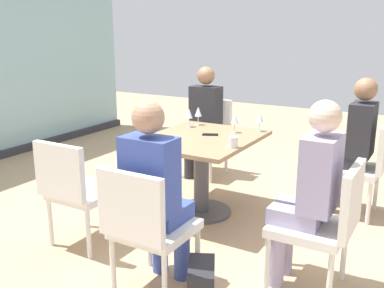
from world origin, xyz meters
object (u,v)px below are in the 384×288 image
Objects in this scene: handbag_0 at (201,286)px; chair_front_left at (325,220)px; wine_glass_4 at (189,114)px; person_far_right at (203,117)px; wine_glass_3 at (147,126)px; cell_phone_on_table at (210,135)px; chair_far_left at (76,187)px; chair_side_end at (146,223)px; chair_far_right at (208,132)px; wine_glass_0 at (260,118)px; person_front_right at (354,140)px; wine_glass_1 at (198,112)px; dining_table_main at (202,157)px; coffee_cup at (233,142)px; wine_glass_2 at (235,119)px; person_side_end at (156,187)px; person_front_left at (310,187)px; chair_front_right at (364,163)px.

chair_front_left is at bearing -73.68° from handbag_0.
person_far_right is at bearing 17.12° from wine_glass_4.
wine_glass_3 reaches higher than cell_phone_on_table.
chair_far_left is 0.81m from wine_glass_3.
chair_far_right is at bearing 19.61° from chair_side_end.
wine_glass_0 and wine_glass_3 have the same top height.
handbag_0 is at bearing -99.11° from chair_far_left.
wine_glass_0 and wine_glass_4 have the same top height.
wine_glass_1 is (-0.28, 1.46, 0.16)m from person_front_right.
dining_table_main is 12.49× the size of coffee_cup.
cell_phone_on_table is (-0.20, 0.15, -0.13)m from wine_glass_2.
wine_glass_2 is at bearing 5.89° from person_side_end.
chair_far_left is (0.26, 0.85, 0.00)m from chair_side_end.
wine_glass_2 is at bearing -31.27° from dining_table_main.
person_front_left is at bearing -120.96° from dining_table_main.
chair_front_right is 0.69× the size of person_far_right.
wine_glass_4 is at bearing 45.93° from dining_table_main.
coffee_cup is at bearing -132.43° from wine_glass_1.
cell_phone_on_table is (-0.20, -0.34, -0.13)m from wine_glass_4.
chair_front_right is 1.69m from wine_glass_4.
person_front_right is 8.75× the size of cell_phone_on_table.
wine_glass_0 is (1.79, -0.02, 0.37)m from chair_side_end.
chair_front_right reaches higher than coffee_cup.
chair_far_right is at bearing 78.09° from person_front_right.
dining_table_main is 1.39m from person_front_right.
wine_glass_0 is 1.00× the size of wine_glass_1.
chair_front_left is 1.09m from person_side_end.
wine_glass_2 is 1.80m from handbag_0.
person_front_left is (-1.66, -1.69, 0.00)m from person_far_right.
person_far_right is (0.25, 1.69, 0.00)m from person_front_right.
chair_far_left reaches higher than cell_phone_on_table.
dining_table_main is at bearing -42.58° from wine_glass_3.
cell_phone_on_table is at bearing 117.92° from person_front_right.
person_front_left reaches higher than handbag_0.
wine_glass_2 is at bearing -133.23° from person_far_right.
chair_far_right is 4.70× the size of wine_glass_3.
person_far_right is 6.81× the size of wine_glass_4.
person_front_left is 0.94m from coffee_cup.
dining_table_main is 0.50m from coffee_cup.
chair_side_end is 1.83m from wine_glass_0.
coffee_cup is at bearing -141.58° from person_far_right.
person_front_left is at bearing -123.47° from coffee_cup.
chair_front_right is at bearing -26.30° from person_side_end.
wine_glass_0 is 2.06× the size of coffee_cup.
chair_far_right is at bearing 78.79° from chair_front_right.
chair_far_left is at bearing 136.36° from person_front_right.
wine_glass_0 reaches higher than chair_side_end.
wine_glass_3 is at bearing 78.02° from chair_front_left.
chair_far_left is 4.70× the size of wine_glass_0.
wine_glass_0 reaches higher than chair_far_right.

